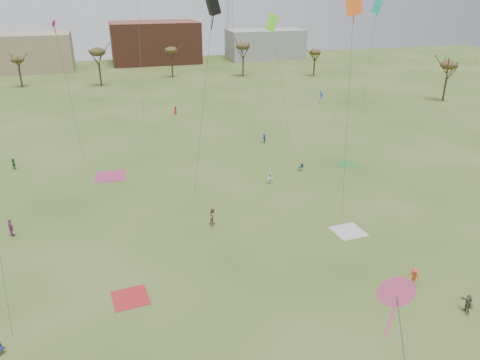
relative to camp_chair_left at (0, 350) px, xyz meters
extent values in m
plane|color=#374F18|center=(19.78, -0.98, -0.26)|extent=(260.00, 260.00, 0.00)
imported|color=#9C8263|center=(17.57, 13.06, 0.71)|extent=(1.10, 1.18, 1.93)
imported|color=brown|center=(32.52, -5.30, 0.49)|extent=(0.61, 1.43, 1.49)
imported|color=#D64F28|center=(30.68, -1.38, 0.58)|extent=(1.03, 1.24, 1.67)
imported|color=#9B408C|center=(-1.63, 16.36, 0.65)|extent=(0.91, 1.15, 1.82)
imported|color=white|center=(26.61, 21.03, 0.48)|extent=(0.89, 0.82, 1.48)
imported|color=#287839|center=(-4.10, 35.28, 0.47)|extent=(0.73, 1.41, 1.46)
imported|color=red|center=(20.71, 56.71, 0.47)|extent=(0.85, 0.79, 1.46)
imported|color=navy|center=(31.03, 35.95, 0.45)|extent=(0.71, 1.01, 1.43)
cube|color=#AD2225|center=(8.62, 3.46, -0.26)|extent=(2.95, 2.95, 0.03)
cube|color=beige|center=(30.03, 7.88, -0.26)|extent=(3.08, 3.08, 0.03)
cube|color=#A43262|center=(7.93, 29.06, -0.26)|extent=(3.91, 3.91, 0.03)
cube|color=#2E7F30|center=(38.67, 24.20, -0.26)|extent=(3.25, 3.25, 0.03)
cube|color=#151F3B|center=(0.01, -0.01, 0.16)|extent=(0.71, 0.71, 0.04)
cube|color=#15223A|center=(31.89, 24.01, 0.16)|extent=(0.61, 0.61, 0.04)
cube|color=#15223A|center=(32.11, 24.06, 0.39)|extent=(0.25, 0.52, 0.44)
cone|color=#FE509A|center=(18.53, -14.44, 11.26)|extent=(1.52, 0.11, 1.52)
cube|color=#FE509A|center=(18.53, -14.44, 10.29)|extent=(0.08, 0.08, 2.49)
cube|color=#E15717|center=(31.25, 13.11, 20.57)|extent=(1.08, 1.08, 2.13)
cube|color=#E15717|center=(31.25, 13.11, 19.83)|extent=(0.08, 0.08, 1.92)
cylinder|color=#4C4C51|center=(30.63, 11.24, 10.61)|extent=(1.30, 3.80, 19.94)
cube|color=black|center=(18.98, 17.04, 20.38)|extent=(0.94, 0.94, 1.62)
cube|color=black|center=(18.98, 17.04, 19.44)|extent=(0.08, 0.08, 2.42)
cylinder|color=#4C4C51|center=(17.81, 17.63, 10.51)|extent=(2.38, 1.21, 19.75)
cone|color=blue|center=(39.61, 34.94, 6.90)|extent=(1.04, 0.08, 1.04)
cube|color=blue|center=(39.61, 34.94, 6.24)|extent=(0.08, 0.08, 1.70)
cylinder|color=#4C4C51|center=(40.88, 32.14, 3.77)|extent=(2.58, 5.62, 6.28)
cube|color=#65EA27|center=(31.72, 35.66, 17.25)|extent=(1.16, 1.16, 2.29)
cube|color=#65EA27|center=(31.72, 35.66, 16.45)|extent=(0.08, 0.08, 2.06)
cylinder|color=#4C4C51|center=(32.48, 33.18, 8.95)|extent=(1.57, 5.00, 16.62)
cone|color=#C31454|center=(3.71, 32.89, 17.94)|extent=(0.82, 0.06, 0.82)
cube|color=#C31454|center=(3.71, 32.89, 17.42)|extent=(0.08, 0.08, 1.34)
cylinder|color=#4C4C51|center=(4.29, 32.58, 9.29)|extent=(1.22, 0.68, 17.30)
cube|color=teal|center=(56.29, 48.76, 18.48)|extent=(1.13, 1.13, 2.21)
cube|color=teal|center=(56.29, 48.76, 17.71)|extent=(0.08, 0.08, 1.99)
cylinder|color=#4C4C51|center=(56.08, 49.07, 9.56)|extent=(0.47, 0.66, 17.84)
cylinder|color=#4C4C51|center=(14.51, 49.01, 12.21)|extent=(1.06, 4.14, 23.15)
cylinder|color=#3A2B1E|center=(-10.22, 91.02, 1.90)|extent=(0.40, 0.40, 4.32)
ellipsoid|color=#473D1E|center=(-10.22, 91.02, 6.08)|extent=(3.02, 3.02, 1.58)
cylinder|color=#3A2B1E|center=(7.78, 87.02, 2.44)|extent=(0.40, 0.40, 5.40)
ellipsoid|color=#473D1E|center=(7.78, 87.02, 7.66)|extent=(3.78, 3.78, 1.98)
cylinder|color=#3A2B1E|center=(25.78, 93.02, 2.08)|extent=(0.40, 0.40, 4.68)
ellipsoid|color=#473D1E|center=(25.78, 93.02, 6.60)|extent=(3.28, 3.28, 1.72)
cylinder|color=#3A2B1E|center=(43.78, 89.02, 2.38)|extent=(0.40, 0.40, 5.28)
ellipsoid|color=#473D1E|center=(43.78, 89.02, 7.48)|extent=(3.70, 3.70, 1.94)
cylinder|color=#3A2B1E|center=(61.78, 84.02, 1.84)|extent=(0.40, 0.40, 4.20)
ellipsoid|color=#473D1E|center=(61.78, 84.02, 5.90)|extent=(2.94, 2.94, 1.54)
cylinder|color=#3A2B1E|center=(75.78, 51.02, 2.26)|extent=(0.40, 0.40, 5.04)
ellipsoid|color=#473D1E|center=(75.78, 51.02, 7.13)|extent=(3.53, 3.53, 1.85)
cube|color=#937F60|center=(-15.22, 114.02, 4.74)|extent=(32.00, 14.00, 10.00)
cube|color=brown|center=(24.78, 119.02, 5.74)|extent=(26.00, 16.00, 12.00)
cube|color=gray|center=(59.78, 117.02, 4.24)|extent=(24.00, 12.00, 9.00)
camera|label=1|loc=(8.62, -26.54, 22.20)|focal=34.01mm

